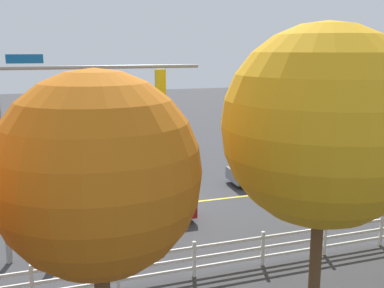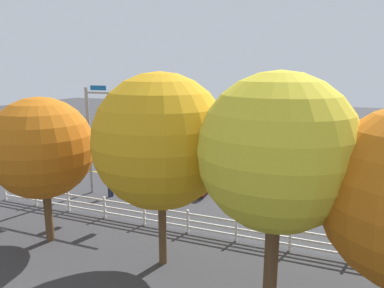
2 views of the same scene
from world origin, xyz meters
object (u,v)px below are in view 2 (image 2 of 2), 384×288
Objects in this scene: pedestrian at (110,182)px; tree_1 at (277,152)px; tree_0 at (161,141)px; car_1 at (354,204)px; tree_2 at (42,148)px; car_0 at (305,179)px; car_2 at (176,182)px.

pedestrian is 13.09m from tree_1.
tree_0 is 4.45m from tree_1.
car_1 is 2.65× the size of pedestrian.
pedestrian is 0.22× the size of tree_1.
tree_1 reaches higher than tree_2.
car_0 is 0.99× the size of car_2.
car_1 is at bearing -148.38° from tree_2.
tree_0 is (4.81, 11.28, 4.35)m from car_0.
car_0 is at bearing -113.08° from tree_0.
tree_2 is at bearing 51.03° from car_0.
tree_2 is at bearing -145.47° from car_1.
pedestrian is 6.66m from tree_2.
pedestrian is 9.30m from tree_0.
car_0 is 12.92m from tree_1.
tree_2 is (10.02, -0.66, -0.83)m from tree_1.
tree_1 is at bearing -106.71° from car_1.
pedestrian is at bearing -41.37° from tree_0.
tree_2 is (13.14, 8.09, 3.70)m from car_1.
tree_2 reaches higher than car_2.
pedestrian is at bearing 30.89° from car_0.
car_1 is 10.40m from car_2.
pedestrian is at bearing -145.61° from car_2.
tree_1 is (-7.28, 8.68, 4.52)m from car_2.
tree_1 is at bearing -50.32° from car_2.
tree_1 is 1.17× the size of tree_2.
pedestrian reaches higher than car_0.
car_0 is at bearing 131.55° from car_1.
car_1 is 1.07× the size of car_2.
pedestrian is (11.08, 5.76, 0.26)m from car_0.
tree_1 is at bearing -7.09° from pedestrian.
tree_2 is (10.45, 11.45, 3.65)m from car_0.
pedestrian is 0.26× the size of tree_2.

